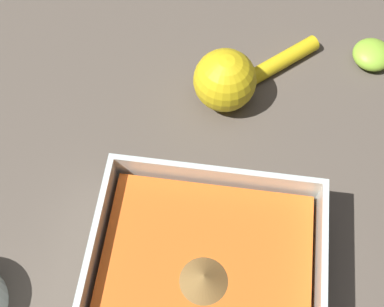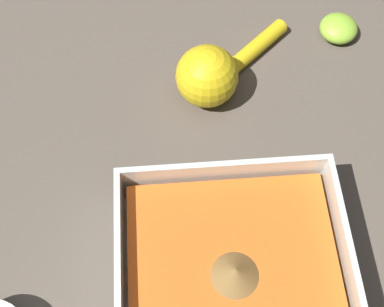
% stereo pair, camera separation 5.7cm
% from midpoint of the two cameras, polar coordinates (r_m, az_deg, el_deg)
% --- Properties ---
extents(square_dish, '(0.22, 0.22, 0.07)m').
position_cam_midpoint_polar(square_dish, '(0.53, 1.26, -13.85)').
color(square_dish, silver).
rests_on(square_dish, ground_plane).
extents(lemon_squeezer, '(0.14, 0.15, 0.07)m').
position_cam_midpoint_polar(lemon_squeezer, '(0.63, -0.48, 8.33)').
color(lemon_squeezer, yellow).
rests_on(lemon_squeezer, ground_plane).
extents(lemon_half, '(0.05, 0.05, 0.03)m').
position_cam_midpoint_polar(lemon_half, '(0.72, 13.16, 12.70)').
color(lemon_half, '#93CC38').
rests_on(lemon_half, ground_plane).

